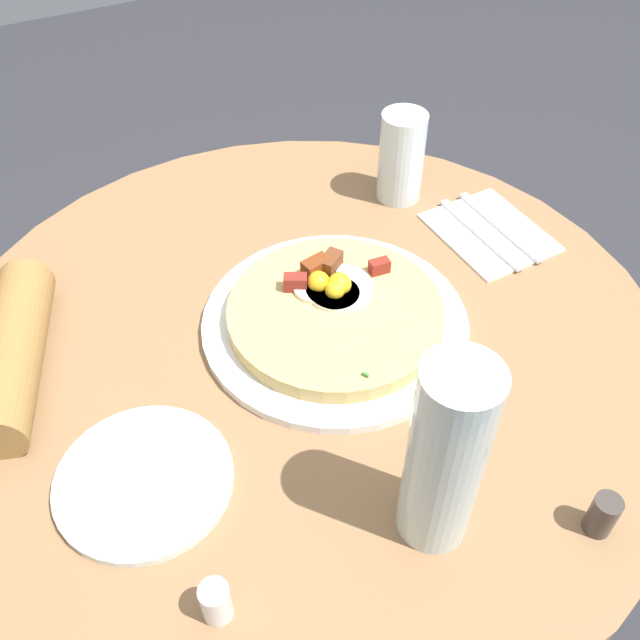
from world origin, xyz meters
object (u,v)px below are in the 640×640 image
object	(u,v)px
breakfast_pizza	(334,309)
water_bottle	(442,459)
pizza_plate	(335,322)
water_glass	(401,157)
knife	(480,234)
pepper_shaker	(602,515)
dining_table	(307,417)
salt_shaker	(216,602)
fork	(500,226)
bread_plate	(144,480)

from	to	relation	value
breakfast_pizza	water_bottle	distance (m)	0.31
pizza_plate	water_glass	xyz separation A→B (m)	(0.22, 0.20, 0.06)
pizza_plate	knife	distance (m)	0.28
water_glass	pepper_shaker	size ratio (longest dim) A/B	2.80
dining_table	pizza_plate	bearing A→B (deg)	1.38
dining_table	knife	bearing A→B (deg)	11.11
pizza_plate	breakfast_pizza	bearing A→B (deg)	71.64
salt_shaker	pepper_shaker	world-z (taller)	pepper_shaker
fork	pepper_shaker	bearing A→B (deg)	152.66
dining_table	water_glass	world-z (taller)	water_glass
dining_table	pepper_shaker	distance (m)	0.44
pizza_plate	salt_shaker	distance (m)	0.38
water_glass	knife	bearing A→B (deg)	-69.92
pizza_plate	knife	world-z (taller)	pizza_plate
bread_plate	fork	xyz separation A→B (m)	(0.59, 0.17, 0.00)
fork	salt_shaker	distance (m)	0.67
salt_shaker	pepper_shaker	xyz separation A→B (m)	(0.37, -0.09, 0.00)
dining_table	breakfast_pizza	bearing A→B (deg)	6.72
breakfast_pizza	bread_plate	bearing A→B (deg)	-158.03
knife	salt_shaker	distance (m)	0.64
water_bottle	salt_shaker	bearing A→B (deg)	176.84
knife	pizza_plate	bearing A→B (deg)	101.03
pizza_plate	pepper_shaker	bearing A→B (deg)	-74.73
bread_plate	salt_shaker	size ratio (longest dim) A/B	3.98
knife	dining_table	bearing A→B (deg)	99.55
water_bottle	fork	bearing A→B (deg)	44.52
bread_plate	water_bottle	distance (m)	0.32
fork	pepper_shaker	size ratio (longest dim) A/B	3.63
water_bottle	pepper_shaker	world-z (taller)	water_bottle
water_glass	pepper_shaker	distance (m)	0.59
pizza_plate	fork	xyz separation A→B (m)	(0.31, 0.06, 0.00)
bread_plate	water_bottle	xyz separation A→B (m)	(0.24, -0.18, 0.11)
pepper_shaker	fork	bearing A→B (deg)	64.22
fork	dining_table	bearing A→B (deg)	98.59
dining_table	fork	xyz separation A→B (m)	(0.35, 0.06, 0.18)
dining_table	knife	size ratio (longest dim) A/B	5.13
breakfast_pizza	water_glass	xyz separation A→B (m)	(0.22, 0.20, 0.04)
breakfast_pizza	pepper_shaker	size ratio (longest dim) A/B	5.50
breakfast_pizza	fork	bearing A→B (deg)	10.64
bread_plate	salt_shaker	world-z (taller)	salt_shaker
water_bottle	knife	bearing A→B (deg)	47.51
water_glass	pepper_shaker	world-z (taller)	water_glass
pizza_plate	breakfast_pizza	xyz separation A→B (m)	(0.00, 0.00, 0.02)
pizza_plate	water_bottle	distance (m)	0.31
knife	water_glass	world-z (taller)	water_glass
knife	pepper_shaker	world-z (taller)	pepper_shaker
fork	water_glass	world-z (taller)	water_glass
pizza_plate	pepper_shaker	xyz separation A→B (m)	(0.10, -0.37, 0.02)
fork	knife	world-z (taller)	same
breakfast_pizza	bread_plate	size ratio (longest dim) A/B	1.45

